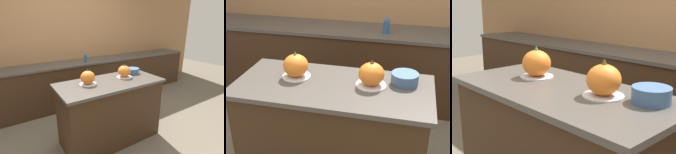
% 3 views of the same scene
% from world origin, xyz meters
% --- Properties ---
extents(back_counter, '(6.00, 0.60, 0.88)m').
position_xyz_m(back_counter, '(0.00, 1.42, 0.44)').
color(back_counter, '#382314').
rests_on(back_counter, ground_plane).
extents(pumpkin_cake_left, '(0.22, 0.22, 0.21)m').
position_xyz_m(pumpkin_cake_left, '(-0.30, 0.06, 0.98)').
color(pumpkin_cake_left, silver).
rests_on(pumpkin_cake_left, kitchen_island).
extents(pumpkin_cake_right, '(0.22, 0.22, 0.20)m').
position_xyz_m(pumpkin_cake_right, '(0.27, 0.06, 0.98)').
color(pumpkin_cake_right, silver).
rests_on(pumpkin_cake_right, kitchen_island).
extents(mixing_bowl, '(0.19, 0.19, 0.08)m').
position_xyz_m(mixing_bowl, '(0.50, 0.14, 0.93)').
color(mixing_bowl, '#3D5B84').
rests_on(mixing_bowl, kitchen_island).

